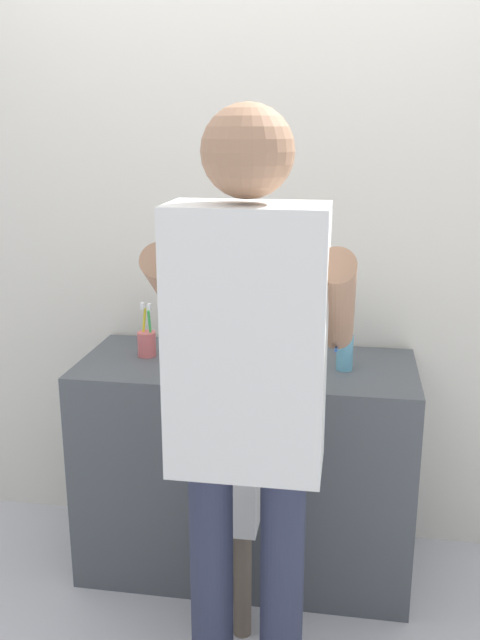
# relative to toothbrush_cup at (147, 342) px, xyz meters

# --- Properties ---
(ground_plane) EXTENTS (14.00, 14.00, 0.00)m
(ground_plane) POSITION_rel_toothbrush_cup_xyz_m (0.39, -0.32, -0.90)
(ground_plane) COLOR silver
(back_wall) EXTENTS (4.40, 0.08, 2.70)m
(back_wall) POSITION_rel_toothbrush_cup_xyz_m (0.39, 0.30, 0.45)
(back_wall) COLOR silver
(back_wall) RESTS_ON ground
(vanity_cabinet) EXTENTS (1.25, 0.54, 0.85)m
(vanity_cabinet) POSITION_rel_toothbrush_cup_xyz_m (0.39, -0.02, -0.48)
(vanity_cabinet) COLOR #4C5156
(vanity_cabinet) RESTS_ON ground
(sink_basin) EXTENTS (0.38, 0.38, 0.11)m
(sink_basin) POSITION_rel_toothbrush_cup_xyz_m (0.39, -0.04, 0.00)
(sink_basin) COLOR silver
(sink_basin) RESTS_ON vanity_cabinet
(faucet) EXTENTS (0.18, 0.14, 0.18)m
(faucet) POSITION_rel_toothbrush_cup_xyz_m (0.39, 0.18, 0.03)
(faucet) COLOR #B7BABF
(faucet) RESTS_ON vanity_cabinet
(toothbrush_cup) EXTENTS (0.07, 0.07, 0.21)m
(toothbrush_cup) POSITION_rel_toothbrush_cup_xyz_m (0.00, 0.00, 0.00)
(toothbrush_cup) COLOR #D86666
(toothbrush_cup) RESTS_ON vanity_cabinet
(soap_bottle) EXTENTS (0.06, 0.06, 0.16)m
(soap_bottle) POSITION_rel_toothbrush_cup_xyz_m (0.75, -0.04, 0.01)
(soap_bottle) COLOR #66B2D1
(soap_bottle) RESTS_ON vanity_cabinet
(child_toddler) EXTENTS (0.27, 0.27, 0.88)m
(child_toddler) POSITION_rel_toothbrush_cup_xyz_m (0.39, -0.43, -0.37)
(child_toddler) COLOR #6B5B4C
(child_toddler) RESTS_ON ground
(adult_parent) EXTENTS (0.54, 0.57, 1.75)m
(adult_parent) POSITION_rel_toothbrush_cup_xyz_m (0.50, -0.73, 0.15)
(adult_parent) COLOR #2D334C
(adult_parent) RESTS_ON ground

